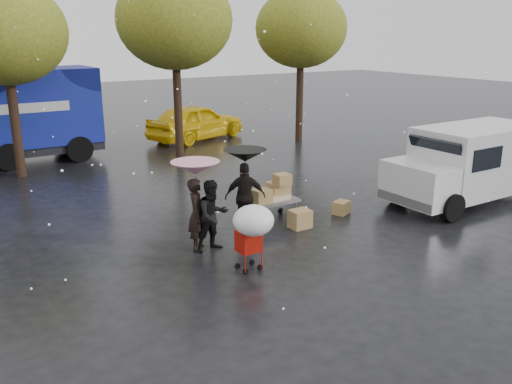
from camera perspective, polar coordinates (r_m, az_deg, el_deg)
ground at (r=12.59m, az=0.99°, el=-5.92°), size 90.00×90.00×0.00m
person_pink at (r=12.34m, az=-6.24°, el=-2.34°), size 0.66×0.73×1.67m
person_middle at (r=12.25m, az=-4.57°, el=-2.50°), size 0.86×0.69×1.65m
person_black at (r=13.46m, az=-1.14°, el=-0.50°), size 1.09×0.85×1.73m
umbrella_pink at (r=12.04m, az=-6.40°, el=2.51°), size 1.10×1.10×2.06m
umbrella_black at (r=13.19m, az=-1.16°, el=3.85°), size 1.06×1.06×2.07m
vendor_cart at (r=14.16m, az=1.69°, el=-0.23°), size 1.52×0.80×1.27m
shopping_cart at (r=10.98m, az=-0.36°, el=-3.39°), size 0.84×0.84×1.46m
white_van at (r=16.86m, az=21.44°, el=2.87°), size 4.91×2.18×2.20m
box_ground_near at (r=13.83m, az=4.64°, el=-2.84°), size 0.53×0.42×0.47m
box_ground_far at (r=15.04m, az=8.97°, el=-1.62°), size 0.55×0.49×0.35m
yellow_taxi at (r=25.28m, az=-6.34°, el=7.36°), size 5.25×3.37×1.67m
tree_row at (r=20.57m, az=-16.42°, el=16.48°), size 21.60×4.40×7.12m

